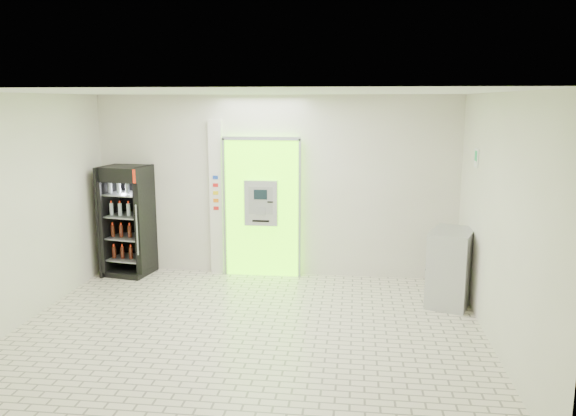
# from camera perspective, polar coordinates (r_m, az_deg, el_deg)

# --- Properties ---
(ground) EXTENTS (6.00, 6.00, 0.00)m
(ground) POSITION_cam_1_polar(r_m,az_deg,el_deg) (7.34, -4.16, -12.45)
(ground) COLOR beige
(ground) RESTS_ON ground
(room_shell) EXTENTS (6.00, 6.00, 6.00)m
(room_shell) POSITION_cam_1_polar(r_m,az_deg,el_deg) (6.83, -4.37, 1.89)
(room_shell) COLOR silver
(room_shell) RESTS_ON ground
(atm_assembly) EXTENTS (1.30, 0.24, 2.33)m
(atm_assembly) POSITION_cam_1_polar(r_m,az_deg,el_deg) (9.32, -2.64, 0.14)
(atm_assembly) COLOR #63F407
(atm_assembly) RESTS_ON ground
(pillar) EXTENTS (0.22, 0.11, 2.60)m
(pillar) POSITION_cam_1_polar(r_m,az_deg,el_deg) (9.49, -7.26, 1.05)
(pillar) COLOR silver
(pillar) RESTS_ON ground
(beverage_cooler) EXTENTS (0.79, 0.74, 1.85)m
(beverage_cooler) POSITION_cam_1_polar(r_m,az_deg,el_deg) (9.79, -15.98, -1.45)
(beverage_cooler) COLOR black
(beverage_cooler) RESTS_ON ground
(steel_cabinet) EXTENTS (0.81, 0.95, 1.09)m
(steel_cabinet) POSITION_cam_1_polar(r_m,az_deg,el_deg) (8.44, 16.20, -5.81)
(steel_cabinet) COLOR #ACAEB3
(steel_cabinet) RESTS_ON ground
(exit_sign) EXTENTS (0.02, 0.22, 0.26)m
(exit_sign) POSITION_cam_1_polar(r_m,az_deg,el_deg) (8.22, 18.61, 4.85)
(exit_sign) COLOR white
(exit_sign) RESTS_ON room_shell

